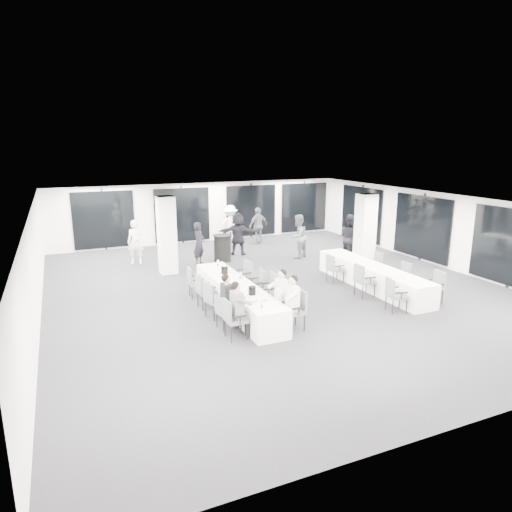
{
  "coord_description": "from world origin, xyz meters",
  "views": [
    {
      "loc": [
        -6.27,
        -12.78,
        4.61
      ],
      "look_at": [
        -0.79,
        -0.2,
        1.2
      ],
      "focal_mm": 32.0,
      "sensor_mm": 36.0,
      "label": 1
    }
  ],
  "objects": [
    {
      "name": "chair_main_left_fourth",
      "position": [
        -2.69,
        -0.84,
        0.56
      ],
      "size": [
        0.53,
        0.58,
        0.98
      ],
      "rotation": [
        0.0,
        0.0,
        -1.51
      ],
      "color": "#4A4C51",
      "rests_on": "floor"
    },
    {
      "name": "chair_main_left_mid",
      "position": [
        -2.69,
        -1.69,
        0.57
      ],
      "size": [
        0.61,
        0.64,
        1.0
      ],
      "rotation": [
        0.0,
        0.0,
        -1.32
      ],
      "color": "#4A4C51",
      "rests_on": "floor"
    },
    {
      "name": "water_bottle_a",
      "position": [
        -2.04,
        -3.43,
        0.85
      ],
      "size": [
        0.06,
        0.06,
        0.2
      ],
      "primitive_type": "cylinder",
      "color": "silver",
      "rests_on": "banquet_table_main"
    },
    {
      "name": "chair_main_left_far",
      "position": [
        -2.68,
        0.2,
        0.53
      ],
      "size": [
        0.51,
        0.56,
        0.94
      ],
      "rotation": [
        0.0,
        0.0,
        -1.66
      ],
      "color": "#4A4C51",
      "rests_on": "floor"
    },
    {
      "name": "chair_main_right_second",
      "position": [
        -1.03,
        -2.64,
        0.5
      ],
      "size": [
        0.5,
        0.54,
        0.88
      ],
      "rotation": [
        0.0,
        0.0,
        1.43
      ],
      "color": "#4A4C51",
      "rests_on": "floor"
    },
    {
      "name": "plate_b",
      "position": [
        -1.73,
        -2.91,
        0.76
      ],
      "size": [
        0.21,
        0.21,
        0.03
      ],
      "color": "white",
      "rests_on": "banquet_table_main"
    },
    {
      "name": "chair_side_left_far",
      "position": [
        2.07,
        -0.2,
        0.55
      ],
      "size": [
        0.49,
        0.55,
        0.96
      ],
      "rotation": [
        0.0,
        0.0,
        -1.58
      ],
      "color": "#4A4C51",
      "rests_on": "floor"
    },
    {
      "name": "chair_main_right_far",
      "position": [
        -1.02,
        0.2,
        0.56
      ],
      "size": [
        0.57,
        0.61,
        0.98
      ],
      "rotation": [
        0.0,
        0.0,
        1.75
      ],
      "color": "#4A4C51",
      "rests_on": "floor"
    },
    {
      "name": "seated_guest_b",
      "position": [
        -2.52,
        -2.47,
        0.81
      ],
      "size": [
        0.5,
        0.38,
        1.44
      ],
      "rotation": [
        0.0,
        0.0,
        -1.57
      ],
      "color": "black",
      "rests_on": "floor"
    },
    {
      "name": "seated_guest_c",
      "position": [
        -1.19,
        -3.25,
        0.81
      ],
      "size": [
        0.5,
        0.38,
        1.44
      ],
      "rotation": [
        0.0,
        0.0,
        1.57
      ],
      "color": "silver",
      "rests_on": "floor"
    },
    {
      "name": "banquet_table_main",
      "position": [
        -1.85,
        -1.3,
        0.38
      ],
      "size": [
        0.9,
        5.0,
        0.75
      ],
      "primitive_type": "cube",
      "color": "white",
      "rests_on": "floor"
    },
    {
      "name": "chair_main_right_mid",
      "position": [
        -1.01,
        -1.62,
        0.59
      ],
      "size": [
        0.58,
        0.63,
        1.04
      ],
      "rotation": [
        0.0,
        0.0,
        1.45
      ],
      "color": "#4A4C51",
      "rests_on": "floor"
    },
    {
      "name": "standing_guest_b",
      "position": [
        2.61,
        3.3,
        1.02
      ],
      "size": [
        1.15,
        0.98,
        2.04
      ],
      "primitive_type": "imported",
      "rotation": [
        0.0,
        0.0,
        3.62
      ],
      "color": "#5B5F63",
      "rests_on": "floor"
    },
    {
      "name": "chair_side_right_near",
      "position": [
        3.74,
        -3.1,
        0.54
      ],
      "size": [
        0.5,
        0.56,
        0.95
      ],
      "rotation": [
        0.0,
        0.0,
        1.52
      ],
      "color": "#4A4C51",
      "rests_on": "floor"
    },
    {
      "name": "chair_main_right_fourth",
      "position": [
        -1.02,
        -0.84,
        0.54
      ],
      "size": [
        0.55,
        0.59,
        0.95
      ],
      "rotation": [
        0.0,
        0.0,
        1.4
      ],
      "color": "#4A4C51",
      "rests_on": "floor"
    },
    {
      "name": "room",
      "position": [
        0.89,
        1.11,
        1.39
      ],
      "size": [
        14.04,
        16.04,
        2.84
      ],
      "color": "#232328",
      "rests_on": "ground"
    },
    {
      "name": "chair_main_left_near",
      "position": [
        -2.69,
        -3.16,
        0.57
      ],
      "size": [
        0.51,
        0.57,
        1.0
      ],
      "rotation": [
        0.0,
        0.0,
        -1.56
      ],
      "color": "#4A4C51",
      "rests_on": "floor"
    },
    {
      "name": "standing_guest_c",
      "position": [
        0.95,
        6.77,
        1.04
      ],
      "size": [
        1.47,
        0.97,
        2.08
      ],
      "primitive_type": "imported",
      "rotation": [
        0.0,
        0.0,
        2.91
      ],
      "color": "silver",
      "rests_on": "floor"
    },
    {
      "name": "chair_main_right_near",
      "position": [
        -1.01,
        -3.24,
        0.59
      ],
      "size": [
        0.54,
        0.6,
        1.03
      ],
      "rotation": [
        0.0,
        0.0,
        1.62
      ],
      "color": "#4A4C51",
      "rests_on": "floor"
    },
    {
      "name": "chair_side_right_far",
      "position": [
        3.73,
        -0.3,
        0.51
      ],
      "size": [
        0.47,
        0.52,
        0.9
      ],
      "rotation": [
        0.0,
        0.0,
        1.61
      ],
      "color": "#4A4C51",
      "rests_on": "floor"
    },
    {
      "name": "wine_glass",
      "position": [
        -1.64,
        -3.31,
        0.89
      ],
      "size": [
        0.07,
        0.07,
        0.19
      ],
      "color": "silver",
      "rests_on": "banquet_table_main"
    },
    {
      "name": "plate_a",
      "position": [
        -1.99,
        -2.89,
        0.76
      ],
      "size": [
        0.21,
        0.21,
        0.03
      ],
      "color": "white",
      "rests_on": "banquet_table_main"
    },
    {
      "name": "banquet_table_side",
      "position": [
        2.91,
        -1.2,
        0.38
      ],
      "size": [
        0.9,
        5.0,
        0.75
      ],
      "primitive_type": "cube",
      "color": "white",
      "rests_on": "floor"
    },
    {
      "name": "cocktail_table",
      "position": [
        -0.41,
        4.03,
        0.54
      ],
      "size": [
        0.76,
        0.76,
        1.06
      ],
      "color": "black",
      "rests_on": "floor"
    },
    {
      "name": "plate_c",
      "position": [
        -1.74,
        -1.96,
        0.76
      ],
      "size": [
        0.2,
        0.2,
        0.03
      ],
      "color": "white",
      "rests_on": "banquet_table_main"
    },
    {
      "name": "seated_guest_d",
      "position": [
        -1.19,
        -2.63,
        0.81
      ],
      "size": [
        0.5,
        0.38,
        1.44
      ],
      "rotation": [
        0.0,
        0.0,
        1.57
      ],
      "color": "silver",
      "rests_on": "floor"
    },
    {
      "name": "ice_bucket_far",
      "position": [
        -1.82,
        -0.17,
        0.87
      ],
      "size": [
        0.21,
        0.21,
        0.24
      ],
      "primitive_type": "cylinder",
      "color": "black",
      "rests_on": "banquet_table_main"
    },
    {
      "name": "water_bottle_c",
      "position": [
        -1.77,
        0.59,
        0.87
      ],
      "size": [
        0.07,
        0.07,
        0.23
      ],
      "primitive_type": "cylinder",
      "color": "silver",
      "rests_on": "banquet_table_main"
    },
    {
      "name": "ice_bucket_near",
      "position": [
        -1.83,
        -2.34,
        0.86
      ],
      "size": [
        0.2,
        0.2,
        0.22
      ],
      "primitive_type": "cylinder",
      "color": "black",
      "rests_on": "banquet_table_main"
    },
    {
      "name": "column_left",
      "position": [
        -2.8,
        3.2,
        1.4
      ],
      "size": [
        0.6,
        0.6,
        2.8
      ],
      "primitive_type": "cube",
      "color": "white",
      "rests_on": "floor"
    },
    {
      "name": "standing_guest_h",
      "position": [
        4.3,
        2.08,
        1.06
      ],
      "size": [
        0.75,
        1.09,
        2.13
      ],
      "primitive_type": "imported",
      "rotation": [
        0.0,
        0.0,
        1.69
      ],
      "color": "black",
      "rests_on": "floor"
    },
    {
      "name": "chair_side_left_near",
      "position": [
        2.07,
        -3.27,
        0.56
      ],
      "size": [
        0.59,
        0.62,
        0.98
      ],
      "rotation": [
        0.0,
        0.0,
        -1.8
      ],
      "color": "#4A4C51",
      "rests_on": "floor"
    },
    {
      "name": "standing_guest_d",
      "position": [
        2.22,
        6.42,
        0.97
      ],
      "size": [
        1.26,
        0.88,
        1.95
      ],
      "primitive_type": "imported",
      "rotation": [
        0.0,
        0.0,
        3.36
      ],
      "color": "#5B5F63",
      "rests_on": "floor"
    },
    {
      "name": "chair_side_left_mid",
      "position": [
        2.07,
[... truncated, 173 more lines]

